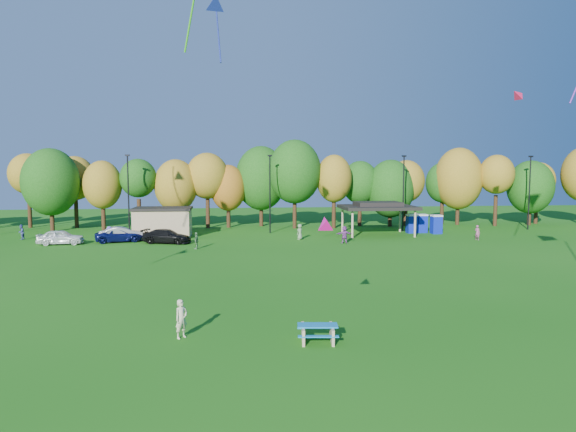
{
  "coord_description": "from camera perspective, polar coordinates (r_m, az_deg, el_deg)",
  "views": [
    {
      "loc": [
        -2.46,
        -19.38,
        7.44
      ],
      "look_at": [
        0.35,
        6.0,
        5.11
      ],
      "focal_mm": 32.0,
      "sensor_mm": 36.0,
      "label": 1
    }
  ],
  "objects": [
    {
      "name": "kite_10",
      "position": [
        36.29,
        -8.23,
        22.34
      ],
      "size": [
        1.69,
        2.9,
        4.6
      ],
      "color": "navy"
    },
    {
      "name": "far_person_2",
      "position": [
        57.63,
        20.29,
        -1.73
      ],
      "size": [
        0.6,
        0.68,
        1.58
      ],
      "primitive_type": "imported",
      "rotation": [
        0.0,
        0.0,
        2.04
      ],
      "color": "#A84F78",
      "rests_on": "ground"
    },
    {
      "name": "far_person_0",
      "position": [
        54.35,
        1.32,
        -1.77
      ],
      "size": [
        0.92,
        0.96,
        1.66
      ],
      "primitive_type": "imported",
      "rotation": [
        0.0,
        0.0,
        4.04
      ],
      "color": "gray",
      "rests_on": "ground"
    },
    {
      "name": "far_person_4",
      "position": [
        52.0,
        6.28,
        -2.07
      ],
      "size": [
        1.64,
        0.59,
        1.75
      ],
      "primitive_type": "imported",
      "rotation": [
        0.0,
        0.0,
        3.19
      ],
      "color": "purple",
      "rests_on": "ground"
    },
    {
      "name": "ground",
      "position": [
        20.9,
        0.9,
        -15.64
      ],
      "size": [
        160.0,
        160.0,
        0.0
      ],
      "primitive_type": "plane",
      "color": "#19600F",
      "rests_on": "ground"
    },
    {
      "name": "tree_line",
      "position": [
        64.93,
        -5.06,
        3.85
      ],
      "size": [
        93.57,
        10.55,
        11.15
      ],
      "color": "black",
      "rests_on": "ground"
    },
    {
      "name": "far_person_1",
      "position": [
        55.5,
        -19.23,
        -1.93
      ],
      "size": [
        1.22,
        1.1,
        1.64
      ],
      "primitive_type": "imported",
      "rotation": [
        0.0,
        0.0,
        3.74
      ],
      "color": "#554EAD",
      "rests_on": "ground"
    },
    {
      "name": "car_d",
      "position": [
        53.04,
        -13.32,
        -2.21
      ],
      "size": [
        5.27,
        3.27,
        1.42
      ],
      "primitive_type": "imported",
      "rotation": [
        0.0,
        0.0,
        1.29
      ],
      "color": "black",
      "rests_on": "ground"
    },
    {
      "name": "pavilion",
      "position": [
        58.88,
        9.94,
        1.04
      ],
      "size": [
        8.2,
        6.2,
        3.77
      ],
      "color": "tan",
      "rests_on": "ground"
    },
    {
      "name": "lamp_posts",
      "position": [
        59.6,
        -2.02,
        2.77
      ],
      "size": [
        64.5,
        0.25,
        9.09
      ],
      "color": "black",
      "rests_on": "ground"
    },
    {
      "name": "kite_13",
      "position": [
        22.79,
        4.15,
        -0.66
      ],
      "size": [
        0.84,
        1.07,
        1.06
      ],
      "color": "#E10C84"
    },
    {
      "name": "car_a",
      "position": [
        55.54,
        -23.95,
        -2.16
      ],
      "size": [
        4.49,
        2.08,
        1.49
      ],
      "primitive_type": "imported",
      "rotation": [
        0.0,
        0.0,
        1.65
      ],
      "color": "white",
      "rests_on": "ground"
    },
    {
      "name": "kite_flyer",
      "position": [
        23.53,
        -11.77,
        -11.12
      ],
      "size": [
        0.74,
        0.74,
        1.73
      ],
      "primitive_type": "imported",
      "rotation": [
        0.0,
        0.0,
        0.77
      ],
      "color": "beige",
      "rests_on": "ground"
    },
    {
      "name": "car_c",
      "position": [
        55.42,
        -18.21,
        -2.06
      ],
      "size": [
        5.25,
        3.43,
        1.34
      ],
      "primitive_type": "imported",
      "rotation": [
        0.0,
        0.0,
        1.84
      ],
      "color": "#0E1555",
      "rests_on": "ground"
    },
    {
      "name": "car_b",
      "position": [
        55.6,
        -17.93,
        -1.94
      ],
      "size": [
        4.85,
        2.77,
        1.51
      ],
      "primitive_type": "imported",
      "rotation": [
        0.0,
        0.0,
        1.84
      ],
      "color": "#9E9EA3",
      "rests_on": "ground"
    },
    {
      "name": "far_person_5",
      "position": [
        61.28,
        -27.53,
        -1.6
      ],
      "size": [
        0.68,
        0.83,
        1.58
      ],
      "primitive_type": "imported",
      "rotation": [
        0.0,
        0.0,
        4.6
      ],
      "color": "#464B9A",
      "rests_on": "ground"
    },
    {
      "name": "far_person_3",
      "position": [
        48.74,
        -10.14,
        -2.71
      ],
      "size": [
        0.53,
        0.98,
        1.58
      ],
      "primitive_type": "imported",
      "rotation": [
        0.0,
        0.0,
        4.55
      ],
      "color": "#578753",
      "rests_on": "ground"
    },
    {
      "name": "utility_building",
      "position": [
        58.16,
        -13.73,
        -0.65
      ],
      "size": [
        6.3,
        4.3,
        3.25
      ],
      "color": "tan",
      "rests_on": "ground"
    },
    {
      "name": "picnic_table",
      "position": [
        22.77,
        3.3,
        -12.71
      ],
      "size": [
        1.87,
        1.6,
        0.75
      ],
      "rotation": [
        0.0,
        0.0,
        -0.11
      ],
      "color": "tan",
      "rests_on": "ground"
    },
    {
      "name": "kite_5",
      "position": [
        50.49,
        24.09,
        12.25
      ],
      "size": [
        1.6,
        1.41,
        1.36
      ],
      "color": "#DD1A46"
    },
    {
      "name": "porta_potties",
      "position": [
        61.95,
        14.78,
        -0.83
      ],
      "size": [
        3.75,
        2.33,
        2.18
      ],
      "color": "#0C1FA7",
      "rests_on": "ground"
    }
  ]
}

